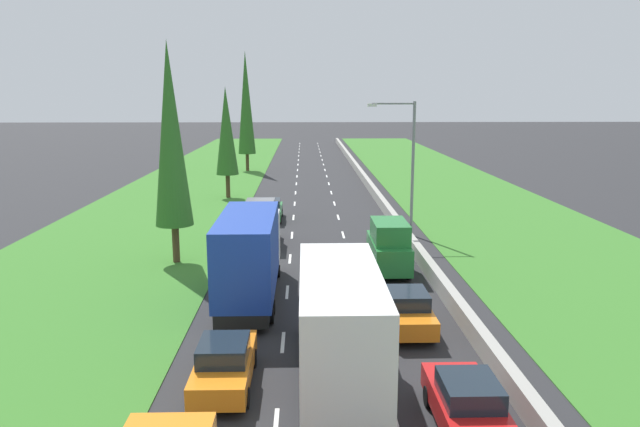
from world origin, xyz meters
The scene contains 17 objects.
ground_plane centered at (0.00, 60.00, 0.00)m, with size 300.00×300.00×0.00m, color #28282B.
grass_verge_left centered at (-12.65, 60.00, 0.02)m, with size 14.00×140.00×0.04m, color #387528.
grass_verge_right centered at (14.35, 60.00, 0.02)m, with size 14.00×140.00×0.04m, color #387528.
median_barrier centered at (5.70, 60.00, 0.42)m, with size 0.44×120.00×0.85m, color #9E9B93.
lane_markings centered at (0.00, 60.00, 0.01)m, with size 3.64×116.00×0.01m.
orange_sedan_left_lane centered at (-3.52, 17.45, 0.81)m, with size 1.82×4.50×1.64m.
blue_box_truck_left_lane centered at (-3.42, 26.03, 2.18)m, with size 2.46×9.40×4.18m.
grey_van_left_lane centered at (-3.71, 36.55, 1.40)m, with size 1.96×4.90×2.82m.
red_sedan_right_lane centered at (3.69, 14.61, 0.81)m, with size 1.82×4.50×1.64m.
white_box_truck_centre_lane centered at (0.18, 17.35, 2.18)m, with size 2.46×9.40×4.18m.
orange_sedan_right_lane centered at (3.27, 22.29, 0.81)m, with size 1.82×4.50×1.64m.
green_sedan_left_lane centered at (-3.51, 44.05, 0.81)m, with size 1.82×4.50×1.64m.
green_van_right_lane centered at (3.65, 30.36, 1.40)m, with size 1.96×4.90×2.82m.
poplar_tree_second centered at (-8.21, 32.46, 7.23)m, with size 2.11×2.11×12.35m.
poplar_tree_third centered at (-7.97, 54.30, 6.14)m, with size 2.05×2.05×10.18m.
poplar_tree_fourth centered at (-8.01, 74.22, 8.40)m, with size 2.17×2.17×14.69m.
street_light_mast centered at (6.02, 38.87, 5.23)m, with size 3.20×0.28×9.00m.
Camera 1 is at (-0.89, -0.80, 9.42)m, focal length 33.63 mm.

